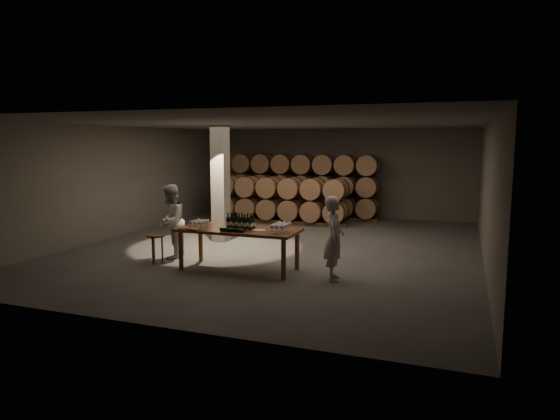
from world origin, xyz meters
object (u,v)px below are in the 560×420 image
(bottle_cluster, at_px, (241,223))
(plate, at_px, (259,230))
(person_woman, at_px, (171,221))
(tasting_table, at_px, (239,233))
(notebook_near, at_px, (194,229))
(person_man, at_px, (334,238))
(stool, at_px, (156,240))

(bottle_cluster, distance_m, plate, 0.46)
(person_woman, bearing_deg, tasting_table, 64.58)
(tasting_table, distance_m, bottle_cluster, 0.24)
(notebook_near, xyz_separation_m, person_man, (2.95, 0.37, -0.07))
(bottle_cluster, distance_m, person_woman, 2.11)
(person_man, bearing_deg, notebook_near, 80.62)
(notebook_near, height_order, stool, notebook_near)
(bottle_cluster, distance_m, stool, 2.12)
(stool, xyz_separation_m, person_man, (4.12, 0.06, 0.31))
(person_man, height_order, person_woman, person_woman)
(person_man, bearing_deg, person_woman, 65.78)
(plate, relative_size, person_woman, 0.17)
(person_man, distance_m, person_woman, 4.16)
(stool, bearing_deg, person_man, 0.89)
(plate, distance_m, notebook_near, 1.38)
(bottle_cluster, relative_size, plate, 2.07)
(bottle_cluster, xyz_separation_m, person_woman, (-2.05, 0.48, -0.15))
(plate, height_order, person_woman, person_woman)
(notebook_near, distance_m, person_woman, 1.49)
(stool, bearing_deg, person_woman, 89.59)
(tasting_table, distance_m, person_man, 2.12)
(bottle_cluster, height_order, person_man, person_man)
(bottle_cluster, distance_m, person_man, 2.08)
(tasting_table, relative_size, person_man, 1.54)
(stool, relative_size, person_man, 0.39)
(bottle_cluster, xyz_separation_m, person_man, (2.07, -0.07, -0.18))
(notebook_near, bearing_deg, stool, 172.60)
(bottle_cluster, height_order, person_woman, person_woman)
(tasting_table, height_order, notebook_near, notebook_near)
(person_man, xyz_separation_m, person_woman, (-4.12, 0.55, 0.03))
(plate, bearing_deg, bottle_cluster, 171.38)
(plate, bearing_deg, person_woman, 167.61)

